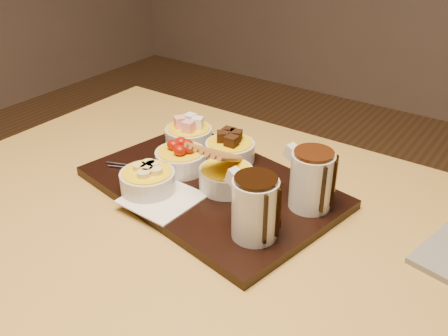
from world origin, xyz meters
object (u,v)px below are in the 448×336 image
Objects in this scene: bowl_strawberries at (181,160)px; pitcher_milk_chocolate at (311,181)px; serving_board at (211,187)px; dining_table at (226,267)px; pitcher_dark_chocolate at (255,209)px.

bowl_strawberries is 0.27m from pitcher_milk_chocolate.
bowl_strawberries is (-0.08, 0.01, 0.03)m from serving_board.
pitcher_milk_chocolate is (0.26, 0.03, 0.03)m from bowl_strawberries.
dining_table is 2.61× the size of serving_board.
dining_table is 0.18m from pitcher_dark_chocolate.
bowl_strawberries is (-0.16, 0.08, 0.14)m from dining_table.
pitcher_milk_chocolate is at bearing 6.03° from bowl_strawberries.
pitcher_dark_chocolate is 0.13m from pitcher_milk_chocolate.
dining_table is 0.22m from bowl_strawberries.
bowl_strawberries is at bearing 167.35° from pitcher_dark_chocolate.
pitcher_milk_chocolate is (0.18, 0.04, 0.06)m from serving_board.
pitcher_dark_chocolate is (0.07, -0.02, 0.17)m from dining_table.
serving_board is 0.19m from pitcher_dark_chocolate.
bowl_strawberries is at bearing -176.42° from serving_board.
serving_board is 4.60× the size of bowl_strawberries.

